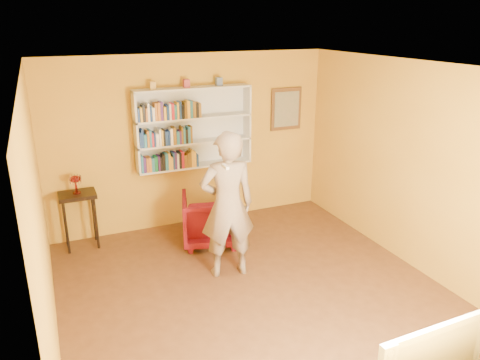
{
  "coord_description": "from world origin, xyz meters",
  "views": [
    {
      "loc": [
        -2.11,
        -4.35,
        3.18
      ],
      "look_at": [
        0.08,
        0.75,
        1.26
      ],
      "focal_mm": 35.0,
      "sensor_mm": 36.0,
      "label": 1
    }
  ],
  "objects_px": {
    "person": "(227,205)",
    "armchair": "(210,219)",
    "console_table": "(78,203)",
    "ruby_lustre": "(75,181)",
    "bookshelf": "(193,127)",
    "television": "(425,352)"
  },
  "relations": [
    {
      "from": "console_table",
      "to": "person",
      "type": "distance_m",
      "value": 2.3
    },
    {
      "from": "television",
      "to": "bookshelf",
      "type": "bearing_deg",
      "value": 92.15
    },
    {
      "from": "console_table",
      "to": "ruby_lustre",
      "type": "height_order",
      "value": "ruby_lustre"
    },
    {
      "from": "person",
      "to": "television",
      "type": "bearing_deg",
      "value": 106.0
    },
    {
      "from": "bookshelf",
      "to": "person",
      "type": "height_order",
      "value": "bookshelf"
    },
    {
      "from": "bookshelf",
      "to": "ruby_lustre",
      "type": "xyz_separation_m",
      "value": [
        -1.79,
        -0.16,
        -0.57
      ]
    },
    {
      "from": "armchair",
      "to": "person",
      "type": "xyz_separation_m",
      "value": [
        -0.1,
        -0.94,
        0.58
      ]
    },
    {
      "from": "television",
      "to": "armchair",
      "type": "bearing_deg",
      "value": 93.06
    },
    {
      "from": "console_table",
      "to": "person",
      "type": "xyz_separation_m",
      "value": [
        1.68,
        -1.54,
        0.27
      ]
    },
    {
      "from": "bookshelf",
      "to": "person",
      "type": "distance_m",
      "value": 1.82
    },
    {
      "from": "armchair",
      "to": "ruby_lustre",
      "type": "bearing_deg",
      "value": -2.21
    },
    {
      "from": "television",
      "to": "ruby_lustre",
      "type": "bearing_deg",
      "value": 113.42
    },
    {
      "from": "bookshelf",
      "to": "ruby_lustre",
      "type": "distance_m",
      "value": 1.89
    },
    {
      "from": "bookshelf",
      "to": "armchair",
      "type": "bearing_deg",
      "value": -91.04
    },
    {
      "from": "television",
      "to": "console_table",
      "type": "bearing_deg",
      "value": 113.42
    },
    {
      "from": "armchair",
      "to": "bookshelf",
      "type": "bearing_deg",
      "value": -74.47
    },
    {
      "from": "bookshelf",
      "to": "ruby_lustre",
      "type": "bearing_deg",
      "value": -174.92
    },
    {
      "from": "ruby_lustre",
      "to": "armchair",
      "type": "bearing_deg",
      "value": -18.78
    },
    {
      "from": "ruby_lustre",
      "to": "person",
      "type": "height_order",
      "value": "person"
    },
    {
      "from": "ruby_lustre",
      "to": "person",
      "type": "relative_size",
      "value": 0.14
    },
    {
      "from": "person",
      "to": "armchair",
      "type": "bearing_deg",
      "value": -87.86
    },
    {
      "from": "console_table",
      "to": "ruby_lustre",
      "type": "relative_size",
      "value": 3.18
    }
  ]
}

